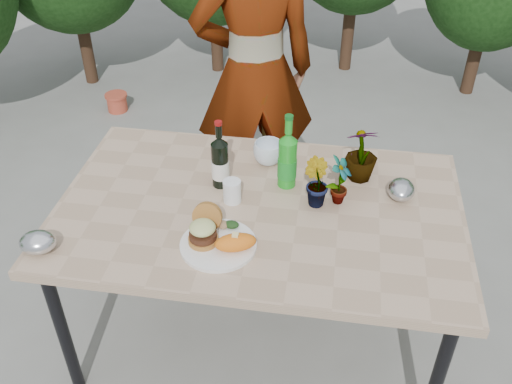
# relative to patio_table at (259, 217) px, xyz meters

# --- Properties ---
(ground) EXTENTS (80.00, 80.00, 0.00)m
(ground) POSITION_rel_patio_table_xyz_m (0.00, 0.00, -0.69)
(ground) COLOR slate
(ground) RESTS_ON ground
(patio_table) EXTENTS (1.60, 1.00, 0.75)m
(patio_table) POSITION_rel_patio_table_xyz_m (0.00, 0.00, 0.00)
(patio_table) COLOR tan
(patio_table) RESTS_ON ground
(dinner_plate) EXTENTS (0.28, 0.28, 0.01)m
(dinner_plate) POSITION_rel_patio_table_xyz_m (-0.11, -0.26, 0.06)
(dinner_plate) COLOR white
(dinner_plate) RESTS_ON patio_table
(burger_stack) EXTENTS (0.11, 0.16, 0.11)m
(burger_stack) POSITION_rel_patio_table_xyz_m (-0.17, -0.24, 0.12)
(burger_stack) COLOR #B7722D
(burger_stack) RESTS_ON dinner_plate
(sweet_potato) EXTENTS (0.17, 0.12, 0.06)m
(sweet_potato) POSITION_rel_patio_table_xyz_m (-0.04, -0.28, 0.10)
(sweet_potato) COLOR orange
(sweet_potato) RESTS_ON dinner_plate
(grilled_veg) EXTENTS (0.08, 0.05, 0.03)m
(grilled_veg) POSITION_rel_patio_table_xyz_m (-0.09, -0.16, 0.09)
(grilled_veg) COLOR olive
(grilled_veg) RESTS_ON dinner_plate
(wine_bottle) EXTENTS (0.07, 0.07, 0.30)m
(wine_bottle) POSITION_rel_patio_table_xyz_m (-0.18, 0.12, 0.17)
(wine_bottle) COLOR black
(wine_bottle) RESTS_ON patio_table
(sparkling_water) EXTENTS (0.08, 0.08, 0.33)m
(sparkling_water) POSITION_rel_patio_table_xyz_m (0.09, 0.16, 0.18)
(sparkling_water) COLOR #1B961F
(sparkling_water) RESTS_ON patio_table
(plastic_cup) EXTENTS (0.07, 0.07, 0.09)m
(plastic_cup) POSITION_rel_patio_table_xyz_m (-0.11, 0.02, 0.10)
(plastic_cup) COLOR white
(plastic_cup) RESTS_ON patio_table
(seedling_left) EXTENTS (0.11, 0.13, 0.21)m
(seedling_left) POSITION_rel_patio_table_xyz_m (0.30, 0.07, 0.16)
(seedling_left) COLOR #2E5C1F
(seedling_left) RESTS_ON patio_table
(seedling_mid) EXTENTS (0.14, 0.14, 0.20)m
(seedling_mid) POSITION_rel_patio_table_xyz_m (0.21, 0.06, 0.16)
(seedling_mid) COLOR #2B5C1F
(seedling_mid) RESTS_ON patio_table
(seedling_right) EXTENTS (0.17, 0.17, 0.24)m
(seedling_right) POSITION_rel_patio_table_xyz_m (0.39, 0.26, 0.18)
(seedling_right) COLOR #20551D
(seedling_right) RESTS_ON patio_table
(blue_bowl) EXTENTS (0.16, 0.16, 0.10)m
(blue_bowl) POSITION_rel_patio_table_xyz_m (-0.01, 0.31, 0.11)
(blue_bowl) COLOR silver
(blue_bowl) RESTS_ON patio_table
(foil_packet_left) EXTENTS (0.14, 0.12, 0.08)m
(foil_packet_left) POSITION_rel_patio_table_xyz_m (-0.74, -0.38, 0.10)
(foil_packet_left) COLOR silver
(foil_packet_left) RESTS_ON patio_table
(foil_packet_right) EXTENTS (0.12, 0.14, 0.08)m
(foil_packet_right) POSITION_rel_patio_table_xyz_m (0.55, 0.15, 0.10)
(foil_packet_right) COLOR #B4B6BB
(foil_packet_right) RESTS_ON patio_table
(person) EXTENTS (0.75, 0.61, 1.76)m
(person) POSITION_rel_patio_table_xyz_m (-0.17, 0.92, 0.19)
(person) COLOR #A36651
(person) RESTS_ON ground
(terracotta_pot) EXTENTS (0.17, 0.17, 0.14)m
(terracotta_pot) POSITION_rel_patio_table_xyz_m (-1.41, 1.95, -0.62)
(terracotta_pot) COLOR #C14931
(terracotta_pot) RESTS_ON ground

